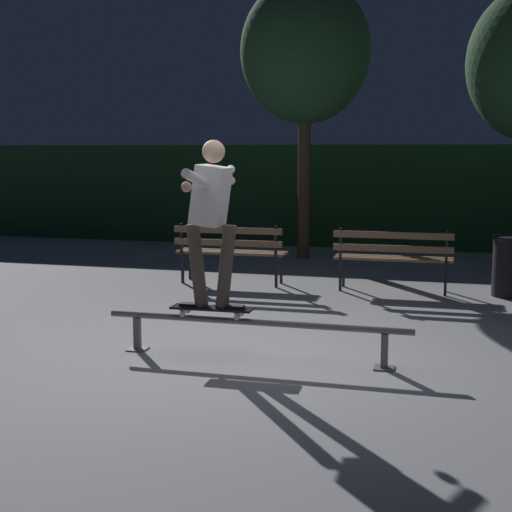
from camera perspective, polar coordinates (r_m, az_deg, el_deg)
ground_plane at (r=7.02m, az=0.24°, el=-7.70°), size 90.00×90.00×0.00m
hedge_backdrop at (r=15.15m, az=8.66°, el=4.70°), size 24.00×1.20×2.04m
grind_rail at (r=6.82m, az=-0.06°, el=-5.61°), size 2.90×0.18×0.38m
skateboard at (r=6.90m, az=-3.46°, el=-4.12°), size 0.78×0.21×0.09m
skateboarder at (r=6.77m, az=-3.50°, el=3.65°), size 0.62×1.41×1.56m
park_bench_leftmost at (r=10.57m, az=-2.03°, el=0.66°), size 1.60×0.43×0.88m
park_bench_left_center at (r=10.13m, az=10.62°, el=0.19°), size 1.60×0.43×0.88m
tree_behind_benches at (r=13.24m, az=3.86°, el=15.53°), size 2.27×2.27×4.89m
trash_can at (r=10.28m, az=19.24°, el=-0.71°), size 0.52×0.52×0.80m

